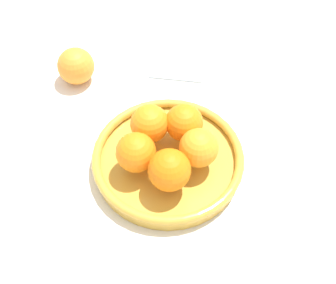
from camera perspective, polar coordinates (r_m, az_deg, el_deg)
ground_plane at (r=0.83m, az=0.00°, el=-2.90°), size 4.00×4.00×0.00m
fruit_bowl at (r=0.82m, az=0.00°, el=-2.18°), size 0.26×0.26×0.04m
orange_pile at (r=0.77m, az=-0.13°, el=-0.14°), size 0.17×0.17×0.07m
stray_orange at (r=0.96m, az=-11.17°, el=9.08°), size 0.07×0.07×0.07m
napkin_folded at (r=1.00m, az=1.24°, el=9.86°), size 0.15×0.15×0.01m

